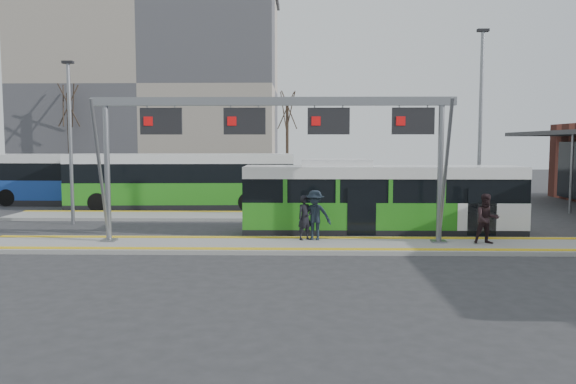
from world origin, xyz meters
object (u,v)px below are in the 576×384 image
(gantry, at_px, (277,127))
(passenger_b, at_px, (487,219))
(hero_bus, at_px, (381,200))
(passenger_a, at_px, (305,218))
(passenger_c, at_px, (315,215))

(gantry, height_order, passenger_b, gantry)
(gantry, relative_size, hero_bus, 1.16)
(passenger_a, xyz_separation_m, passenger_b, (6.44, -0.69, 0.07))
(hero_bus, bearing_deg, passenger_c, -139.76)
(passenger_a, relative_size, passenger_b, 0.92)
(passenger_a, distance_m, passenger_b, 6.48)
(gantry, xyz_separation_m, hero_bus, (4.13, 2.77, -2.89))
(gantry, relative_size, passenger_b, 7.30)
(gantry, relative_size, passenger_a, 7.89)
(hero_bus, xyz_separation_m, passenger_a, (-3.11, -2.31, -0.43))
(gantry, height_order, passenger_c, gantry)
(passenger_a, height_order, passenger_c, passenger_c)
(hero_bus, distance_m, passenger_c, 3.61)
(gantry, height_order, hero_bus, gantry)
(passenger_a, relative_size, passenger_c, 0.90)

